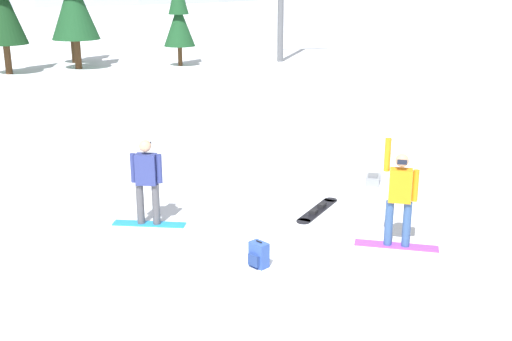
% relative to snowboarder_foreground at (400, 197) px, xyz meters
% --- Properties ---
extents(ground_plane, '(800.00, 800.00, 0.00)m').
position_rel_snowboarder_foreground_xyz_m(ground_plane, '(-2.93, -0.49, -0.97)').
color(ground_plane, white).
extents(snowboarder_foreground, '(1.49, 0.90, 2.04)m').
position_rel_snowboarder_foreground_xyz_m(snowboarder_foreground, '(0.00, 0.00, 0.00)').
color(snowboarder_foreground, '#993FD8').
rests_on(snowboarder_foreground, ground_plane).
extents(snowboarder_midground, '(1.48, 0.74, 1.75)m').
position_rel_snowboarder_foreground_xyz_m(snowboarder_midground, '(-4.38, 2.10, -0.04)').
color(snowboarder_midground, '#1E8CD8').
rests_on(snowboarder_midground, ground_plane).
extents(loose_snowboard_near_right, '(1.37, 1.50, 0.09)m').
position_rel_snowboarder_foreground_xyz_m(loose_snowboard_near_right, '(-0.84, 2.09, -0.95)').
color(loose_snowboard_near_right, black).
rests_on(loose_snowboard_near_right, ground_plane).
extents(backpack_blue, '(0.37, 0.38, 0.47)m').
position_rel_snowboarder_foreground_xyz_m(backpack_blue, '(-2.67, -0.27, -0.75)').
color(backpack_blue, '#2D4C9E').
rests_on(backpack_blue, ground_plane).
extents(backpack_grey, '(0.50, 0.55, 0.28)m').
position_rel_snowboarder_foreground_xyz_m(backpack_grey, '(1.01, 3.50, -0.84)').
color(backpack_grey, gray).
rests_on(backpack_grey, ground_plane).
extents(pine_tree_young, '(2.18, 2.18, 6.41)m').
position_rel_snowboarder_foreground_xyz_m(pine_tree_young, '(-6.94, 28.25, 2.52)').
color(pine_tree_young, '#472D19').
rests_on(pine_tree_young, ground_plane).
extents(pine_tree_broad, '(1.72, 1.72, 4.91)m').
position_rel_snowboarder_foreground_xyz_m(pine_tree_broad, '(-1.16, 25.59, 1.71)').
color(pine_tree_broad, '#472D19').
rests_on(pine_tree_broad, ground_plane).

